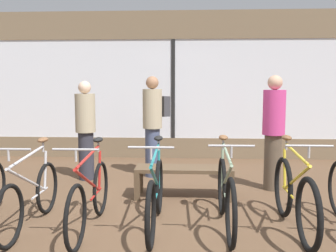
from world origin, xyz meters
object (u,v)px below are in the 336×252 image
at_px(display_bench, 184,173).
at_px(customer_mid_floor, 86,128).
at_px(customer_near_rack, 153,123).
at_px(bicycle_center_right, 226,194).
at_px(bicycle_right, 294,196).
at_px(bicycle_center_left, 90,197).
at_px(bicycle_center, 156,195).
at_px(customer_by_window, 274,130).
at_px(bicycle_left, 31,196).

relative_size(display_bench, customer_mid_floor, 0.83).
bearing_deg(customer_near_rack, bicycle_center_right, -66.12).
bearing_deg(bicycle_right, display_bench, 136.44).
xyz_separation_m(bicycle_center_left, customer_mid_floor, (-0.65, 2.22, 0.51)).
bearing_deg(bicycle_center, customer_by_window, 44.79).
bearing_deg(customer_mid_floor, display_bench, -29.12).
distance_m(bicycle_right, display_bench, 1.71).
bearing_deg(display_bench, customer_mid_floor, 150.88).
xyz_separation_m(bicycle_left, bicycle_right, (2.98, 0.07, 0.03)).
bearing_deg(bicycle_center_right, customer_near_rack, 113.88).
relative_size(bicycle_center_left, customer_by_window, 0.97).
bearing_deg(customer_by_window, customer_mid_floor, 171.52).
bearing_deg(customer_by_window, bicycle_right, -94.42).
bearing_deg(bicycle_center_left, bicycle_center_right, 4.97).
bearing_deg(customer_near_rack, customer_by_window, -21.04).
bearing_deg(bicycle_center_right, customer_mid_floor, 136.32).
height_order(display_bench, customer_near_rack, customer_near_rack).
height_order(bicycle_center_right, bicycle_right, bicycle_right).
distance_m(bicycle_center_right, customer_by_window, 1.93).
bearing_deg(bicycle_center_right, customer_by_window, 61.57).
distance_m(bicycle_center_right, bicycle_right, 0.75).
height_order(bicycle_center_left, bicycle_center, bicycle_center).
height_order(bicycle_center, customer_near_rack, customer_near_rack).
distance_m(bicycle_center_right, customer_near_rack, 2.65).
distance_m(bicycle_center_left, bicycle_right, 2.28).
distance_m(bicycle_center, customer_by_window, 2.43).
distance_m(customer_near_rack, customer_mid_floor, 1.17).
bearing_deg(display_bench, bicycle_center_left, -129.20).
xyz_separation_m(bicycle_center_right, display_bench, (-0.49, 1.14, -0.03)).
height_order(bicycle_left, customer_near_rack, customer_near_rack).
height_order(bicycle_right, customer_near_rack, customer_near_rack).
bearing_deg(bicycle_center_left, bicycle_right, 2.34).
distance_m(bicycle_left, bicycle_center_right, 2.23).
distance_m(bicycle_right, customer_mid_floor, 3.66).
xyz_separation_m(bicycle_center_left, bicycle_center, (0.73, 0.09, 0.00)).
bearing_deg(customer_by_window, bicycle_center_left, -143.86).
bearing_deg(display_bench, customer_by_window, 19.51).
xyz_separation_m(bicycle_center_left, customer_by_window, (2.41, 1.76, 0.56)).
distance_m(bicycle_left, bicycle_center_left, 0.70).
height_order(bicycle_center, display_bench, bicycle_center).
height_order(bicycle_right, customer_by_window, customer_by_window).
height_order(bicycle_right, display_bench, bicycle_right).
distance_m(bicycle_right, customer_by_window, 1.76).
relative_size(bicycle_left, bicycle_right, 0.98).
relative_size(bicycle_left, display_bench, 1.20).
relative_size(bicycle_center, customer_mid_floor, 1.03).
xyz_separation_m(customer_near_rack, customer_mid_floor, (-1.13, -0.29, -0.07)).
height_order(bicycle_center_left, display_bench, bicycle_center_left).
bearing_deg(bicycle_left, bicycle_right, 1.27).
xyz_separation_m(customer_by_window, customer_mid_floor, (-3.06, 0.46, -0.05)).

